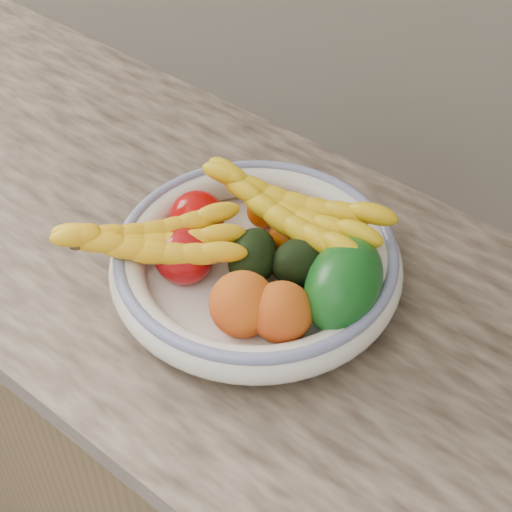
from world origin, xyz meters
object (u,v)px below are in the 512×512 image
object	(u,v)px
green_mango	(344,284)
fruit_bowl	(256,262)
banana_bunch_back	(289,214)
banana_bunch_front	(150,245)

from	to	relation	value
green_mango	fruit_bowl	bearing A→B (deg)	169.49
green_mango	banana_bunch_back	bearing A→B (deg)	139.64
green_mango	banana_bunch_back	distance (m)	0.13
green_mango	banana_bunch_back	size ratio (longest dim) A/B	0.50
fruit_bowl	green_mango	size ratio (longest dim) A/B	2.69
fruit_bowl	banana_bunch_back	bearing A→B (deg)	88.34
banana_bunch_front	green_mango	bearing A→B (deg)	-22.36
fruit_bowl	green_mango	bearing A→B (deg)	7.84
green_mango	banana_bunch_front	bearing A→B (deg)	-174.13
green_mango	banana_bunch_front	xyz separation A→B (m)	(-0.23, -0.10, 0.01)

